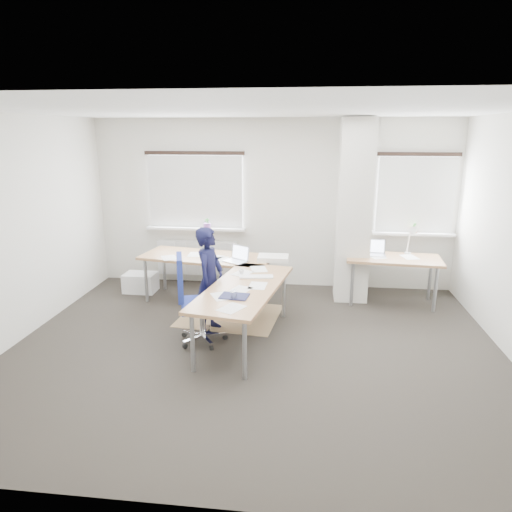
# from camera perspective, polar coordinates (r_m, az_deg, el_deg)

# --- Properties ---
(ground) EXTENTS (6.00, 6.00, 0.00)m
(ground) POSITION_cam_1_polar(r_m,az_deg,el_deg) (5.73, -0.15, -11.43)
(ground) COLOR #282420
(ground) RESTS_ON ground
(room_shell) EXTENTS (6.04, 5.04, 2.82)m
(room_shell) POSITION_cam_1_polar(r_m,az_deg,el_deg) (5.62, 2.25, 6.78)
(room_shell) COLOR silver
(room_shell) RESTS_ON ground
(floor_mat) EXTENTS (1.50, 1.31, 0.01)m
(floor_mat) POSITION_cam_1_polar(r_m,az_deg,el_deg) (6.67, -3.26, -7.44)
(floor_mat) COLOR #9B7D54
(floor_mat) RESTS_ON ground
(white_crate) EXTENTS (0.53, 0.38, 0.31)m
(white_crate) POSITION_cam_1_polar(r_m,az_deg,el_deg) (7.83, -14.23, -3.23)
(white_crate) COLOR white
(white_crate) RESTS_ON ground
(desk_main) EXTENTS (2.40, 2.98, 0.96)m
(desk_main) POSITION_cam_1_polar(r_m,az_deg,el_deg) (6.34, -3.63, -2.03)
(desk_main) COLOR #9D6843
(desk_main) RESTS_ON ground
(desk_side) EXTENTS (1.46, 0.82, 1.22)m
(desk_side) POSITION_cam_1_polar(r_m,az_deg,el_deg) (7.27, 16.80, -0.49)
(desk_side) COLOR #9D6843
(desk_side) RESTS_ON ground
(task_chair) EXTENTS (0.64, 0.63, 1.14)m
(task_chair) POSITION_cam_1_polar(r_m,az_deg,el_deg) (5.80, -7.19, -7.77)
(task_chair) COLOR navy
(task_chair) RESTS_ON ground
(person) EXTENTS (0.42, 0.57, 1.41)m
(person) POSITION_cam_1_polar(r_m,az_deg,el_deg) (5.98, -5.81, -3.04)
(person) COLOR black
(person) RESTS_ON ground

